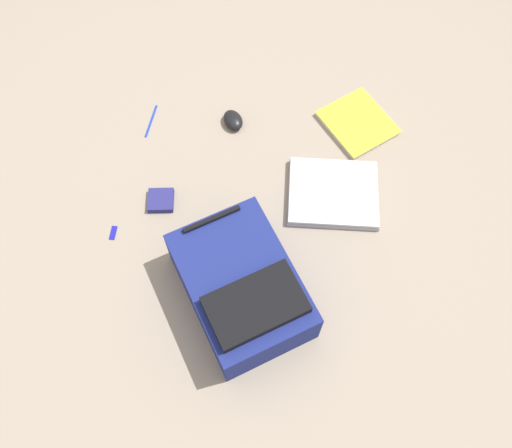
% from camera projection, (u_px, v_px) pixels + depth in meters
% --- Properties ---
extents(ground_plane, '(3.61, 3.61, 0.00)m').
position_uv_depth(ground_plane, '(261.00, 226.00, 1.90)').
color(ground_plane, gray).
extents(backpack, '(0.43, 0.52, 0.20)m').
position_uv_depth(backpack, '(242.00, 288.00, 1.70)').
color(backpack, navy).
rests_on(backpack, ground_plane).
extents(laptop, '(0.36, 0.32, 0.03)m').
position_uv_depth(laptop, '(333.00, 193.00, 1.94)').
color(laptop, '#929296').
rests_on(laptop, ground_plane).
extents(book_red, '(0.30, 0.31, 0.02)m').
position_uv_depth(book_red, '(358.00, 123.00, 2.08)').
color(book_red, silver).
rests_on(book_red, ground_plane).
extents(computer_mouse, '(0.09, 0.11, 0.04)m').
position_uv_depth(computer_mouse, '(233.00, 120.00, 2.07)').
color(computer_mouse, black).
rests_on(computer_mouse, ground_plane).
extents(pen_black, '(0.06, 0.14, 0.01)m').
position_uv_depth(pen_black, '(151.00, 121.00, 2.09)').
color(pen_black, '#1933B2').
rests_on(pen_black, ground_plane).
extents(earbud_pouch, '(0.10, 0.10, 0.02)m').
position_uv_depth(earbud_pouch, '(161.00, 200.00, 1.93)').
color(earbud_pouch, navy).
rests_on(earbud_pouch, ground_plane).
extents(usb_stick, '(0.03, 0.05, 0.01)m').
position_uv_depth(usb_stick, '(113.00, 233.00, 1.88)').
color(usb_stick, '#191999').
rests_on(usb_stick, ground_plane).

